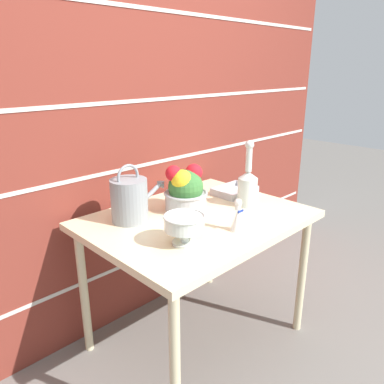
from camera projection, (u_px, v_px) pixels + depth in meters
name	position (u px, v px, depth m)	size (l,w,h in m)	color
ground_plane	(197.00, 338.00, 2.11)	(12.00, 12.00, 0.00)	slate
brick_wall	(135.00, 133.00, 2.10)	(3.60, 0.08, 2.20)	maroon
patio_table	(198.00, 230.00, 1.90)	(1.07, 0.82, 0.74)	beige
watering_can	(130.00, 199.00, 1.80)	(0.32, 0.18, 0.28)	gray
crystal_pedestal_bowl	(184.00, 224.00, 1.56)	(0.18, 0.18, 0.13)	silver
flower_planter	(185.00, 190.00, 1.93)	(0.23, 0.23, 0.25)	#ADADB2
glass_decanter	(248.00, 185.00, 2.00)	(0.11, 0.11, 0.36)	silver
figurine_vase	(238.00, 218.00, 1.70)	(0.06, 0.06, 0.15)	white
wire_tray	(235.00, 192.00, 2.21)	(0.25, 0.18, 0.04)	#B7B7BC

